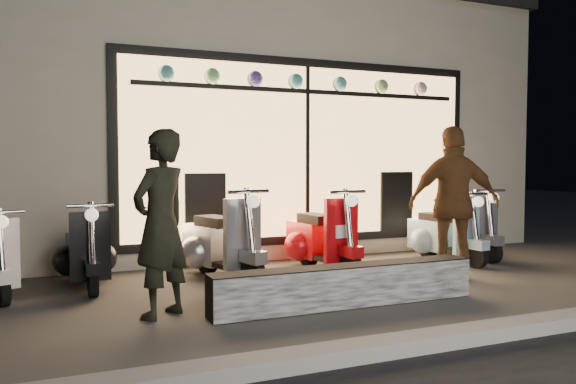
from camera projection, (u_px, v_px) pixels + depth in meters
name	position (u px, v px, depth m)	size (l,w,h in m)	color
ground	(314.00, 292.00, 6.03)	(40.00, 40.00, 0.00)	#383533
kerb	(428.00, 341.00, 4.18)	(40.00, 0.25, 0.12)	slate
shop_building	(201.00, 125.00, 10.51)	(10.20, 6.23, 4.20)	beige
graffiti_barrier	(346.00, 286.00, 5.43)	(2.72, 0.28, 0.40)	black
scooter_silver	(218.00, 243.00, 6.82)	(0.72, 1.47, 1.04)	black
scooter_red	(318.00, 238.00, 7.31)	(0.54, 1.43, 1.02)	black
scooter_black	(86.00, 252.00, 6.39)	(0.44, 1.29, 0.92)	black
scooter_blue	(440.00, 234.00, 7.98)	(0.51, 1.33, 0.95)	black
scooter_grey	(461.00, 229.00, 8.40)	(0.49, 1.37, 0.98)	black
man	(161.00, 224.00, 5.02)	(0.62, 0.40, 1.69)	black
woman	(454.00, 203.00, 6.62)	(1.07, 0.45, 1.82)	brown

